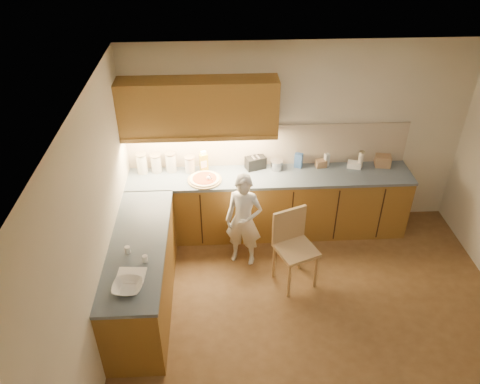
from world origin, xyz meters
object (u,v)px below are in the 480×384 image
(oil_jug, at_px, (204,162))
(toaster, at_px, (256,163))
(child, at_px, (244,220))
(pizza_on_board, at_px, (205,179))
(wooden_chair, at_px, (293,243))

(oil_jug, relative_size, toaster, 1.02)
(child, bearing_deg, pizza_on_board, 150.37)
(pizza_on_board, distance_m, toaster, 0.74)
(child, height_order, wooden_chair, child)
(child, xyz_separation_m, wooden_chair, (0.57, -0.37, -0.07))
(pizza_on_board, xyz_separation_m, toaster, (0.68, 0.28, 0.06))
(pizza_on_board, bearing_deg, oil_jug, 92.30)
(oil_jug, bearing_deg, pizza_on_board, -87.70)
(child, height_order, toaster, child)
(pizza_on_board, bearing_deg, child, -46.96)
(wooden_chair, height_order, oil_jug, oil_jug)
(oil_jug, distance_m, toaster, 0.69)
(pizza_on_board, height_order, oil_jug, oil_jug)
(pizza_on_board, bearing_deg, wooden_chair, -40.08)
(child, bearing_deg, oil_jug, 140.46)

